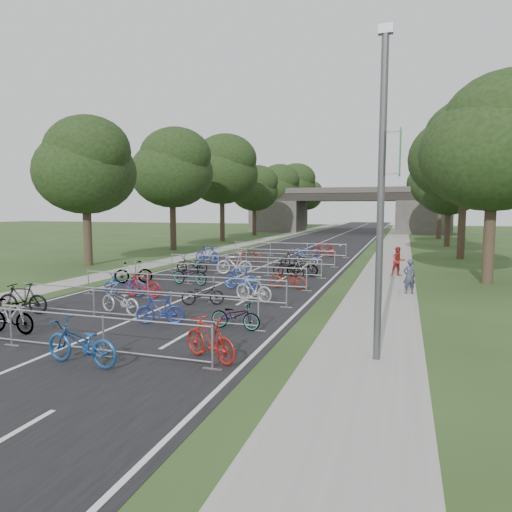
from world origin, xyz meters
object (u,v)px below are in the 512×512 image
(bike_1, at_px, (10,316))
(pedestrian_a, at_px, (409,277))
(overpass_bridge, at_px, (347,210))
(bike_2, at_px, (81,343))
(pedestrian_b, at_px, (398,262))
(lamppost, at_px, (382,191))

(bike_1, relative_size, pedestrian_a, 1.14)
(overpass_bridge, relative_size, bike_2, 14.38)
(pedestrian_a, bearing_deg, bike_1, 18.53)
(pedestrian_a, bearing_deg, pedestrian_b, -108.23)
(pedestrian_b, bearing_deg, pedestrian_a, -106.91)
(overpass_bridge, bearing_deg, lamppost, -82.47)
(lamppost, distance_m, bike_1, 11.58)
(pedestrian_a, distance_m, pedestrian_b, 5.60)
(pedestrian_a, bearing_deg, lamppost, 61.26)
(bike_2, bearing_deg, pedestrian_b, 163.58)
(bike_2, relative_size, pedestrian_b, 1.30)
(bike_1, xyz_separation_m, pedestrian_b, (11.18, 16.30, 0.29))
(bike_1, xyz_separation_m, bike_2, (4.01, -1.73, 0.03))
(bike_1, bearing_deg, lamppost, -84.22)
(overpass_bridge, height_order, bike_1, overpass_bridge)
(bike_2, bearing_deg, pedestrian_a, 153.47)
(bike_1, xyz_separation_m, pedestrian_a, (11.74, 10.73, 0.25))
(lamppost, bearing_deg, pedestrian_a, 85.17)
(bike_1, relative_size, bike_2, 0.83)
(lamppost, xyz_separation_m, pedestrian_b, (0.27, 15.29, -3.45))
(overpass_bridge, relative_size, bike_1, 17.32)
(overpass_bridge, relative_size, pedestrian_a, 19.72)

